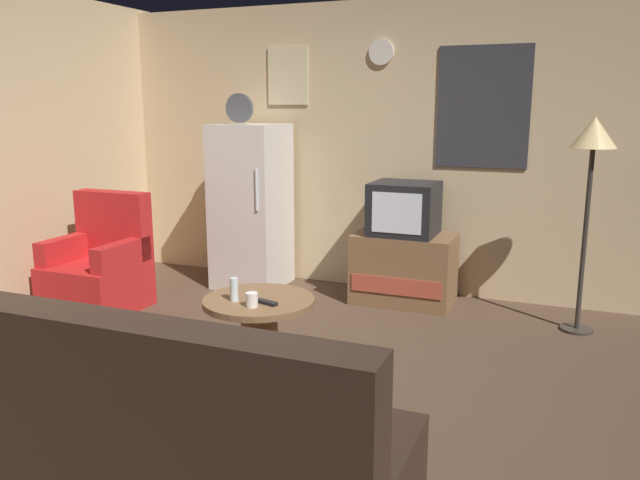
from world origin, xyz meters
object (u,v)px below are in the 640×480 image
object	(u,v)px
wine_glass	(234,289)
remote_control	(267,302)
mug_ceramic_white	(252,300)
couch	(195,449)
armchair	(100,269)
standing_lamp	(593,150)
coffee_table	(259,332)
tv_stand	(404,268)
crt_tv	(404,209)
fridge	(251,206)

from	to	relation	value
wine_glass	remote_control	world-z (taller)	wine_glass
mug_ceramic_white	couch	xyz separation A→B (m)	(0.44, -1.32, -0.19)
armchair	couch	bearing A→B (deg)	-42.33
standing_lamp	wine_glass	bearing A→B (deg)	-142.29
standing_lamp	coffee_table	bearing A→B (deg)	-142.49
standing_lamp	couch	size ratio (longest dim) A/B	0.94
wine_glass	tv_stand	bearing A→B (deg)	70.12
crt_tv	mug_ceramic_white	size ratio (longest dim) A/B	6.00
tv_stand	mug_ceramic_white	size ratio (longest dim) A/B	9.33
tv_stand	couch	bearing A→B (deg)	-90.77
coffee_table	couch	world-z (taller)	couch
tv_stand	mug_ceramic_white	distance (m)	1.91
fridge	couch	bearing A→B (deg)	-65.79
coffee_table	couch	distance (m)	1.57
armchair	couch	world-z (taller)	armchair
standing_lamp	armchair	bearing A→B (deg)	-166.11
tv_stand	couch	xyz separation A→B (m)	(-0.04, -3.16, 0.01)
coffee_table	remote_control	size ratio (longest dim) A/B	4.80
couch	armchair	bearing A→B (deg)	137.67
crt_tv	standing_lamp	bearing A→B (deg)	-7.96
coffee_table	wine_glass	bearing A→B (deg)	-139.31
tv_stand	coffee_table	size ratio (longest dim) A/B	1.17
fridge	crt_tv	size ratio (longest dim) A/B	3.28
fridge	armchair	distance (m)	1.44
remote_control	mug_ceramic_white	bearing A→B (deg)	-110.23
crt_tv	mug_ceramic_white	world-z (taller)	crt_tv
mug_ceramic_white	remote_control	bearing A→B (deg)	53.04
fridge	standing_lamp	distance (m)	2.93
couch	mug_ceramic_white	bearing A→B (deg)	108.45
fridge	tv_stand	distance (m)	1.53
armchair	remote_control	bearing A→B (deg)	-19.09
mug_ceramic_white	crt_tv	bearing A→B (deg)	75.59
mug_ceramic_white	wine_glass	bearing A→B (deg)	157.99
crt_tv	couch	bearing A→B (deg)	-90.57
tv_stand	couch	size ratio (longest dim) A/B	0.49
standing_lamp	couch	distance (m)	3.46
crt_tv	standing_lamp	distance (m)	1.52
armchair	fridge	bearing A→B (deg)	52.90
tv_stand	standing_lamp	bearing A→B (deg)	-8.06
standing_lamp	fridge	bearing A→B (deg)	176.21
mug_ceramic_white	couch	bearing A→B (deg)	-71.55
armchair	couch	distance (m)	3.05
standing_lamp	crt_tv	bearing A→B (deg)	172.04
fridge	wine_glass	distance (m)	1.96
tv_stand	armchair	xyz separation A→B (m)	(-2.30, -1.11, 0.04)
tv_stand	wine_glass	distance (m)	1.90
fridge	mug_ceramic_white	world-z (taller)	fridge
standing_lamp	mug_ceramic_white	bearing A→B (deg)	-138.89
couch	remote_control	bearing A→B (deg)	105.15
fridge	remote_control	bearing A→B (deg)	-59.33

